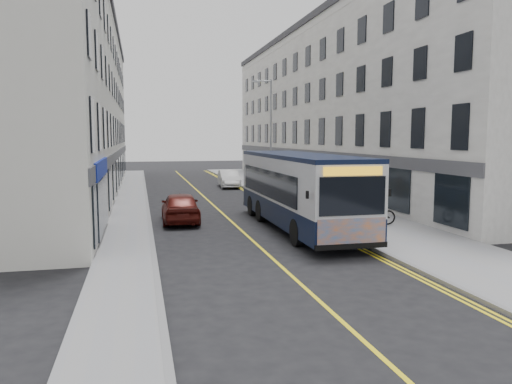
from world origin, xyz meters
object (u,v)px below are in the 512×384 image
streetlamp (270,134)px  car_white (229,179)px  city_bus (299,188)px  pedestrian_near (287,190)px  pedestrian_far (312,181)px  car_maroon (180,207)px  bicycle (374,214)px

streetlamp → car_white: streetlamp is taller
city_bus → pedestrian_near: bearing=76.7°
pedestrian_far → streetlamp: bearing=179.3°
streetlamp → car_white: size_ratio=1.83×
streetlamp → pedestrian_far: 5.55m
streetlamp → pedestrian_far: bearing=28.7°
streetlamp → city_bus: (-1.53, -11.01, -2.51)m
pedestrian_near → car_maroon: 8.75m
pedestrian_near → car_maroon: size_ratio=0.36×
car_maroon → streetlamp: bearing=-128.3°
city_bus → bicycle: bearing=-8.0°
streetlamp → car_white: 9.30m
streetlamp → bicycle: 12.27m
streetlamp → pedestrian_far: size_ratio=4.81×
streetlamp → city_bus: 11.40m
pedestrian_near → car_white: 11.40m
city_bus → bicycle: 3.79m
pedestrian_far → car_white: 8.16m
city_bus → pedestrian_far: 14.19m
bicycle → car_white: bearing=16.7°
streetlamp → pedestrian_far: streetlamp is taller
bicycle → car_white: 20.23m
car_white → car_maroon: 17.29m
city_bus → pedestrian_near: city_bus is taller
city_bus → car_maroon: 6.05m
car_white → bicycle: bearing=-77.2°
city_bus → car_white: (0.24, 19.46, -1.15)m
car_white → streetlamp: bearing=-77.9°
pedestrian_near → car_maroon: (-7.06, -5.16, -0.16)m
pedestrian_far → bicycle: bearing=-126.9°
streetlamp → bicycle: (2.02, -11.51, -3.74)m
streetlamp → pedestrian_near: (0.40, -2.83, -3.46)m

